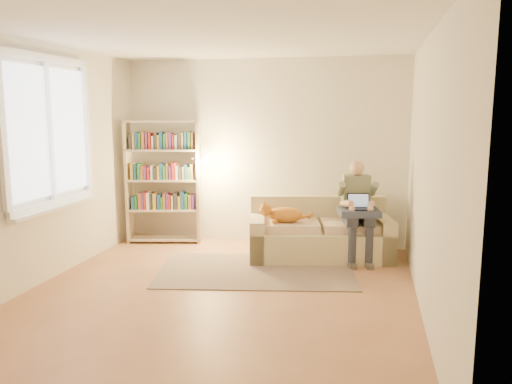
% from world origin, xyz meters
% --- Properties ---
extents(floor, '(4.50, 4.50, 0.00)m').
position_xyz_m(floor, '(0.00, 0.00, 0.00)').
color(floor, '#996445').
rests_on(floor, ground).
extents(ceiling, '(4.00, 4.50, 0.02)m').
position_xyz_m(ceiling, '(0.00, 0.00, 2.60)').
color(ceiling, white).
rests_on(ceiling, wall_back).
extents(wall_left, '(0.02, 4.50, 2.60)m').
position_xyz_m(wall_left, '(-2.00, 0.00, 1.30)').
color(wall_left, silver).
rests_on(wall_left, floor).
extents(wall_right, '(0.02, 4.50, 2.60)m').
position_xyz_m(wall_right, '(2.00, 0.00, 1.30)').
color(wall_right, silver).
rests_on(wall_right, floor).
extents(wall_back, '(4.00, 0.02, 2.60)m').
position_xyz_m(wall_back, '(0.00, 2.25, 1.30)').
color(wall_back, silver).
rests_on(wall_back, floor).
extents(wall_front, '(4.00, 0.02, 2.60)m').
position_xyz_m(wall_front, '(0.00, -2.25, 1.30)').
color(wall_front, silver).
rests_on(wall_front, floor).
extents(window, '(0.12, 1.52, 1.69)m').
position_xyz_m(window, '(-1.95, 0.20, 1.38)').
color(window, white).
rests_on(window, wall_left).
extents(sofa, '(1.92, 1.16, 0.76)m').
position_xyz_m(sofa, '(0.88, 1.64, 0.28)').
color(sofa, beige).
rests_on(sofa, floor).
extents(person, '(0.44, 0.60, 1.26)m').
position_xyz_m(person, '(1.35, 1.60, 0.71)').
color(person, gray).
rests_on(person, sofa).
extents(cat, '(0.64, 0.33, 0.24)m').
position_xyz_m(cat, '(0.48, 1.44, 0.59)').
color(cat, orange).
rests_on(cat, sofa).
extents(blanket, '(0.56, 0.49, 0.08)m').
position_xyz_m(blanket, '(1.31, 1.48, 0.65)').
color(blanket, '#2C354E').
rests_on(blanket, person).
extents(laptop, '(0.31, 0.27, 0.24)m').
position_xyz_m(laptop, '(1.31, 1.49, 0.73)').
color(laptop, black).
rests_on(laptop, blanket).
extents(bookshelf, '(1.20, 0.48, 1.76)m').
position_xyz_m(bookshelf, '(-1.37, 1.90, 0.97)').
color(bookshelf, '#C3B194').
rests_on(bookshelf, floor).
extents(rug, '(2.49, 1.75, 0.01)m').
position_xyz_m(rug, '(0.21, 0.88, 0.01)').
color(rug, '#7D695B').
rests_on(rug, floor).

